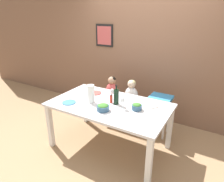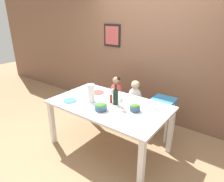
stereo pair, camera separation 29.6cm
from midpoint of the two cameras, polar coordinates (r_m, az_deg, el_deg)
The scene contains 18 objects.
ground_plane at distance 3.36m, azimuth 1.80°, elevation -15.48°, with size 14.00×14.00×0.00m, color #9E7A56.
wall_back at distance 3.90m, azimuth 13.32°, elevation 11.02°, with size 10.00×0.09×2.70m.
dining_table at distance 3.01m, azimuth 1.95°, elevation -5.22°, with size 1.76×1.02×0.76m.
chair_far_left at distance 3.91m, azimuth 3.38°, elevation -3.19°, with size 0.43×0.42×0.46m.
chair_far_center at distance 3.73m, azimuth 8.64°, elevation -4.72°, with size 0.43×0.42×0.46m.
chair_right_highchair at distance 3.46m, azimuth 16.75°, elevation -4.46°, with size 0.37×0.36×0.70m.
person_child_left at distance 3.80m, azimuth 3.48°, elevation 0.71°, with size 0.25×0.19×0.45m.
person_child_center at distance 3.61m, azimuth 8.90°, elevation -0.66°, with size 0.25×0.19×0.45m.
wine_bottle at distance 2.92m, azimuth 3.97°, elevation -1.65°, with size 0.08×0.08×0.30m.
paper_towel_roll at distance 2.99m, azimuth -3.18°, elevation -0.65°, with size 0.11×0.11×0.28m.
wine_glass_near at distance 2.77m, azimuth 5.55°, elevation -2.93°, with size 0.07×0.07×0.18m.
wine_glass_far at distance 3.07m, azimuth 2.99°, elevation -0.32°, with size 0.07×0.07×0.18m.
salad_bowl_large at distance 2.76m, azimuth -0.12°, elevation -4.62°, with size 0.18×0.18×0.10m.
salad_bowl_small at distance 2.78m, azimuth 9.63°, elevation -4.77°, with size 0.14×0.14×0.10m.
dinner_plate_front_left at distance 3.10m, azimuth -9.27°, elevation -2.76°, with size 0.20×0.20×0.01m.
dinner_plate_back_left at distance 3.38m, azimuth -1.55°, elevation -0.41°, with size 0.20×0.20×0.01m.
dinner_plate_back_right at distance 2.94m, azimuth 13.93°, elevation -4.50°, with size 0.20×0.20×0.01m.
condiment_bottle_hot_sauce at distance 2.98m, azimuth 2.55°, elevation -2.24°, with size 0.04×0.04×0.14m.
Camera 2 is at (1.64, -2.14, 2.02)m, focal length 32.00 mm.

